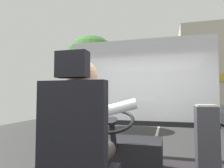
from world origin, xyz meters
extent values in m
cube|color=#2E2E2E|center=(0.00, 8.80, -0.03)|extent=(18.00, 44.00, 0.05)
cube|color=silver|center=(0.00, 8.80, 0.00)|extent=(0.12, 39.60, 0.00)
cube|color=black|center=(-0.15, -0.56, 1.52)|extent=(0.48, 0.10, 0.66)
cube|color=black|center=(-0.15, -0.56, 1.96)|extent=(0.22, 0.10, 0.18)
cylinder|color=#332D28|center=(-0.06, -0.25, 1.27)|extent=(0.16, 0.44, 0.16)
cylinder|color=#332D28|center=(-0.24, -0.25, 1.27)|extent=(0.16, 0.44, 0.16)
cylinder|color=silver|center=(-0.15, -0.40, 1.49)|extent=(0.38, 0.38, 0.60)
cube|color=#70934C|center=(-0.15, -0.20, 1.56)|extent=(0.06, 0.01, 0.37)
sphere|color=tan|center=(-0.15, -0.40, 1.90)|extent=(0.24, 0.24, 0.24)
cylinder|color=silver|center=(-0.02, -0.16, 1.62)|extent=(0.52, 0.20, 0.22)
cylinder|color=silver|center=(-0.28, -0.16, 1.62)|extent=(0.52, 0.20, 0.22)
cube|color=black|center=(-0.15, 0.86, 0.97)|extent=(1.10, 0.56, 0.40)
cylinder|color=black|center=(-0.15, 0.50, 1.28)|extent=(0.07, 0.21, 0.39)
torus|color=black|center=(-0.15, 0.43, 1.46)|extent=(0.53, 0.51, 0.23)
cylinder|color=black|center=(-0.15, 0.43, 1.46)|extent=(0.15, 0.15, 0.08)
cube|color=#333338|center=(0.90, 0.77, 1.20)|extent=(0.23, 0.27, 0.85)
cube|color=#9E9993|center=(0.90, 0.77, 1.63)|extent=(0.21, 0.25, 0.02)
cube|color=silver|center=(0.00, 1.62, 2.02)|extent=(2.50, 0.01, 1.40)
cube|color=black|center=(0.00, 1.62, 1.28)|extent=(2.50, 0.08, 0.08)
cylinder|color=#4C3828|center=(-3.61, 8.66, 1.31)|extent=(0.32, 0.32, 2.63)
sphere|color=#396D2D|center=(-3.61, 8.66, 3.61)|extent=(3.02, 3.02, 3.02)
cylinder|color=black|center=(3.35, 11.59, 0.24)|extent=(0.14, 0.47, 0.47)
camera|label=1|loc=(0.47, -1.78, 1.75)|focal=31.99mm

